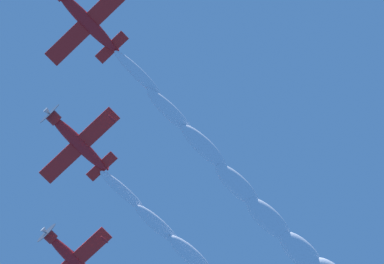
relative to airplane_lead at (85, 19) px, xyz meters
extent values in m
ellipsoid|color=red|center=(-0.18, 0.23, -0.02)|extent=(5.85, 7.00, 1.75)
cube|color=red|center=(-0.34, 0.38, -0.22)|extent=(8.62, 7.18, 2.16)
ellipsoid|color=red|center=(-4.10, -2.46, 0.72)|extent=(0.90, 1.03, 0.38)
cube|color=red|center=(-2.24, 2.92, -0.13)|extent=(3.37, 2.94, 0.85)
cube|color=red|center=(-2.21, 3.07, 0.44)|extent=(1.12, 1.21, 1.35)
ellipsoid|color=#1E232D|center=(0.10, 0.03, 0.47)|extent=(1.83, 1.94, 0.98)
ellipsoid|color=red|center=(-12.94, 0.99, 0.39)|extent=(5.81, 6.96, 1.97)
cylinder|color=red|center=(-10.79, -1.80, 0.68)|extent=(1.80, 1.62, 1.49)
cone|color=white|center=(-10.32, -2.40, 0.74)|extent=(1.04, 1.02, 0.73)
cylinder|color=#3F3F47|center=(-10.43, -2.26, 0.73)|extent=(2.61, 1.75, 3.09)
cube|color=red|center=(-13.10, 1.14, 0.18)|extent=(8.65, 7.20, 1.96)
ellipsoid|color=red|center=(-9.31, 3.98, -0.63)|extent=(0.90, 1.02, 0.41)
ellipsoid|color=red|center=(-16.88, -1.69, 1.00)|extent=(0.90, 1.02, 0.41)
cube|color=red|center=(-15.00, 3.67, 0.17)|extent=(3.38, 2.95, 0.79)
cube|color=red|center=(-14.99, 3.83, 0.74)|extent=(1.11, 1.16, 1.39)
ellipsoid|color=#1E232D|center=(-12.69, 0.80, 0.89)|extent=(1.82, 1.92, 1.01)
ellipsoid|color=red|center=(-26.79, 2.15, 0.66)|extent=(5.78, 6.92, 2.24)
cylinder|color=red|center=(-24.64, -0.64, 1.08)|extent=(1.82, 1.58, 1.52)
cone|color=white|center=(-24.18, -1.23, 1.17)|extent=(1.05, 1.00, 0.76)
cylinder|color=#3F3F47|center=(-24.29, -1.09, 1.15)|extent=(2.66, 1.66, 3.07)
cube|color=red|center=(-26.94, 2.30, 0.45)|extent=(8.65, 7.20, 1.96)
ellipsoid|color=red|center=(-23.13, 5.11, -0.34)|extent=(0.90, 1.01, 0.44)
ellipsoid|color=#1E232D|center=(-26.55, 1.97, 1.18)|extent=(1.82, 1.89, 1.07)
ellipsoid|color=white|center=(-4.29, 5.78, -0.50)|extent=(4.85, 5.82, 1.68)
ellipsoid|color=white|center=(-7.39, 9.42, -1.01)|extent=(5.09, 6.01, 1.96)
ellipsoid|color=white|center=(-10.21, 13.27, -1.60)|extent=(5.32, 6.20, 2.24)
ellipsoid|color=white|center=(-13.68, 17.35, -1.82)|extent=(5.56, 6.39, 2.52)
ellipsoid|color=white|center=(-16.60, 21.11, -2.34)|extent=(5.80, 6.58, 2.80)
ellipsoid|color=white|center=(-19.62, 25.17, -2.71)|extent=(6.04, 6.78, 3.08)
ellipsoid|color=white|center=(-17.17, 6.15, -0.20)|extent=(4.85, 5.82, 1.68)
ellipsoid|color=white|center=(-20.14, 10.24, -0.71)|extent=(5.09, 6.01, 1.96)
ellipsoid|color=white|center=(-22.85, 14.20, -1.15)|extent=(5.32, 6.20, 2.24)
camera|label=1|loc=(22.40, 6.20, -75.95)|focal=77.87mm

